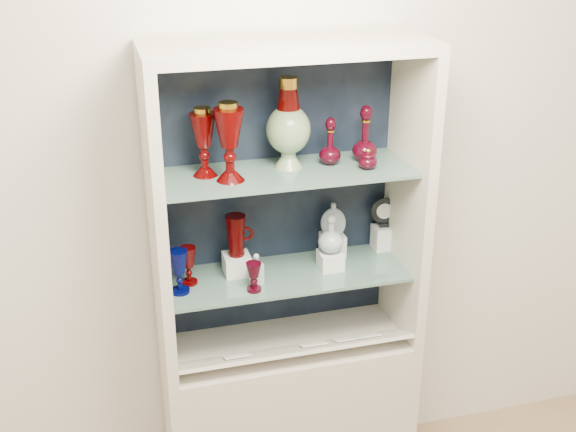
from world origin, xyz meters
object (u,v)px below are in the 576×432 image
object	(u,v)px
flat_flask	(333,219)
clear_round_decanter	(331,235)
pedestal_lamp_right	(204,142)
ruby_goblet_small	(254,277)
ruby_decanter_b	(330,140)
enamel_urn	(288,123)
pedestal_lamp_left	(229,142)
cobalt_goblet	(179,272)
clear_square_bottle	(256,269)
lidded_bowl	(368,159)
cameo_medallion	(384,212)
ruby_decanter_a	(365,130)
ruby_goblet_tall	(189,265)
ruby_pitcher	(236,235)

from	to	relation	value
flat_flask	clear_round_decanter	bearing A→B (deg)	-96.94
pedestal_lamp_right	ruby_goblet_small	distance (m)	0.52
pedestal_lamp_right	ruby_decanter_b	distance (m)	0.47
clear_round_decanter	enamel_urn	bearing A→B (deg)	163.37
pedestal_lamp_left	flat_flask	size ratio (longest dim) A/B	2.00
cobalt_goblet	ruby_goblet_small	distance (m)	0.27
pedestal_lamp_left	cobalt_goblet	xyz separation A→B (m)	(-0.20, 0.00, -0.48)
clear_square_bottle	lidded_bowl	bearing A→B (deg)	-1.02
enamel_urn	cobalt_goblet	xyz separation A→B (m)	(-0.44, -0.08, -0.50)
enamel_urn	lidded_bowl	distance (m)	0.32
cameo_medallion	flat_flask	bearing A→B (deg)	-170.71
ruby_decanter_a	clear_square_bottle	xyz separation A→B (m)	(-0.44, -0.08, -0.48)
pedestal_lamp_right	clear_square_bottle	size ratio (longest dim) A/B	2.01
ruby_decanter_b	cameo_medallion	distance (m)	0.45
lidded_bowl	cameo_medallion	distance (m)	0.37
cameo_medallion	pedestal_lamp_right	bearing A→B (deg)	-165.14
clear_square_bottle	cameo_medallion	world-z (taller)	cameo_medallion
ruby_decanter_b	cobalt_goblet	xyz separation A→B (m)	(-0.59, -0.07, -0.43)
cobalt_goblet	clear_square_bottle	distance (m)	0.29
ruby_decanter_b	cameo_medallion	world-z (taller)	ruby_decanter_b
flat_flask	ruby_goblet_small	bearing A→B (deg)	-135.53
enamel_urn	clear_square_bottle	world-z (taller)	enamel_urn
enamel_urn	clear_round_decanter	distance (m)	0.47
clear_round_decanter	cameo_medallion	world-z (taller)	cameo_medallion
ruby_decanter_b	lidded_bowl	bearing A→B (deg)	-36.14
ruby_goblet_tall	lidded_bowl	bearing A→B (deg)	-6.25
pedestal_lamp_right	ruby_goblet_small	xyz separation A→B (m)	(0.14, -0.13, -0.49)
pedestal_lamp_left	pedestal_lamp_right	distance (m)	0.11
lidded_bowl	clear_square_bottle	world-z (taller)	lidded_bowl
ruby_decanter_a	lidded_bowl	bearing A→B (deg)	-103.10
ruby_goblet_small	ruby_pitcher	size ratio (longest dim) A/B	0.70
enamel_urn	clear_round_decanter	bearing A→B (deg)	-16.63
pedestal_lamp_left	ruby_goblet_tall	distance (m)	0.51
cobalt_goblet	pedestal_lamp_left	bearing A→B (deg)	-0.09
clear_round_decanter	ruby_pitcher	bearing A→B (deg)	171.41
ruby_decanter_b	pedestal_lamp_left	bearing A→B (deg)	-169.79
cobalt_goblet	ruby_pitcher	bearing A→B (deg)	20.97
ruby_decanter_a	ruby_pitcher	distance (m)	0.63
pedestal_lamp_right	ruby_goblet_small	world-z (taller)	pedestal_lamp_right
ruby_pitcher	pedestal_lamp_left	bearing A→B (deg)	-92.70
pedestal_lamp_left	clear_round_decanter	size ratio (longest dim) A/B	1.88
enamel_urn	flat_flask	xyz separation A→B (m)	(0.20, 0.06, -0.43)
ruby_decanter_a	ruby_decanter_b	size ratio (longest dim) A/B	1.27
ruby_goblet_tall	ruby_pitcher	bearing A→B (deg)	9.33
ruby_goblet_tall	ruby_goblet_small	size ratio (longest dim) A/B	1.32
ruby_decanter_b	ruby_pitcher	xyz separation A→B (m)	(-0.36, 0.02, -0.35)
ruby_decanter_a	clear_round_decanter	size ratio (longest dim) A/B	1.62
ruby_pitcher	cameo_medallion	size ratio (longest dim) A/B	1.27
ruby_goblet_tall	clear_square_bottle	world-z (taller)	ruby_goblet_tall
cobalt_goblet	flat_flask	size ratio (longest dim) A/B	1.20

